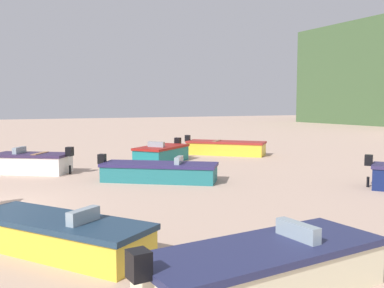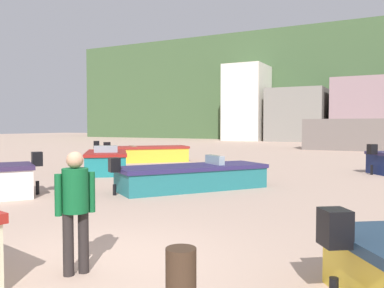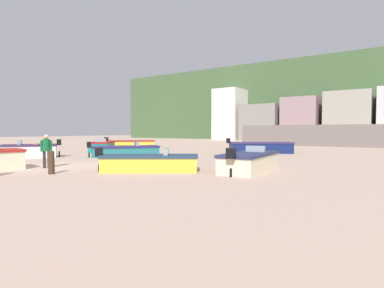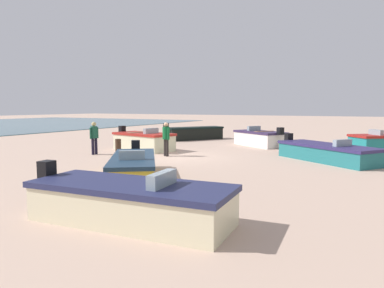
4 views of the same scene
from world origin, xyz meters
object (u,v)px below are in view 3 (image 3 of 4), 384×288
at_px(boat_teal_7, 102,146).
at_px(mooring_post_near_water, 51,163).
at_px(boat_yellow_0, 131,144).
at_px(boat_navy_8, 261,148).
at_px(beach_walker_foreground, 46,148).
at_px(boat_teal_5, 125,151).
at_px(boat_white_4, 30,151).
at_px(boat_yellow_6, 150,163).
at_px(boat_cream_1, 250,162).

distance_m(boat_teal_7, mooring_post_near_water, 13.98).
height_order(boat_yellow_0, boat_teal_7, boat_teal_7).
xyz_separation_m(boat_yellow_0, mooring_post_near_water, (10.72, -15.27, 0.05)).
relative_size(boat_navy_8, beach_walker_foreground, 2.99).
xyz_separation_m(mooring_post_near_water, beach_walker_foreground, (-2.19, 1.11, 0.47)).
relative_size(boat_yellow_0, boat_teal_7, 1.20).
xyz_separation_m(boat_navy_8, mooring_post_near_water, (-2.71, -16.20, 0.02)).
distance_m(boat_yellow_0, boat_teal_5, 9.76).
bearing_deg(boat_teal_5, boat_white_4, -99.62).
bearing_deg(boat_yellow_6, boat_white_4, -128.63).
xyz_separation_m(boat_yellow_6, beach_walker_foreground, (-5.00, -1.84, 0.57)).
height_order(boat_cream_1, boat_teal_7, boat_teal_7).
bearing_deg(boat_cream_1, boat_teal_5, 162.36).
relative_size(boat_yellow_0, mooring_post_near_water, 4.72).
height_order(boat_teal_7, mooring_post_near_water, boat_teal_7).
xyz_separation_m(boat_white_4, boat_yellow_6, (11.39, -0.81, -0.08)).
xyz_separation_m(boat_yellow_0, boat_teal_5, (6.64, -7.15, -0.05)).
distance_m(boat_teal_5, boat_navy_8, 10.56).
bearing_deg(boat_cream_1, boat_white_4, -177.22).
relative_size(boat_yellow_0, boat_yellow_6, 1.05).
bearing_deg(boat_teal_7, boat_cream_1, 124.99).
height_order(boat_navy_8, mooring_post_near_water, boat_navy_8).
distance_m(boat_cream_1, boat_teal_7, 16.46).
height_order(boat_white_4, boat_teal_5, boat_white_4).
bearing_deg(mooring_post_near_water, boat_teal_7, 131.75).
relative_size(boat_white_4, mooring_post_near_water, 3.83).
xyz_separation_m(boat_cream_1, boat_teal_7, (-15.74, 4.81, 0.03)).
height_order(boat_cream_1, boat_yellow_6, boat_cream_1).
relative_size(boat_yellow_0, boat_navy_8, 0.93).
bearing_deg(boat_teal_5, mooring_post_near_water, -27.01).
relative_size(boat_cream_1, boat_yellow_6, 1.06).
xyz_separation_m(boat_yellow_0, boat_navy_8, (13.43, 0.93, 0.03)).
bearing_deg(boat_cream_1, mooring_post_near_water, -143.17).
relative_size(boat_cream_1, boat_navy_8, 0.94).
distance_m(boat_white_4, boat_teal_7, 6.71).
height_order(boat_yellow_0, boat_teal_5, boat_yellow_0).
height_order(boat_yellow_0, mooring_post_near_water, boat_yellow_0).
relative_size(boat_teal_5, beach_walker_foreground, 2.88).
bearing_deg(boat_white_4, boat_yellow_6, -149.04).
bearing_deg(boat_navy_8, boat_cream_1, -17.52).
relative_size(mooring_post_near_water, beach_walker_foreground, 0.59).
bearing_deg(beach_walker_foreground, boat_cream_1, 147.67).
distance_m(boat_yellow_0, mooring_post_near_water, 18.66).
bearing_deg(boat_navy_8, boat_teal_7, -101.25).
bearing_deg(boat_cream_1, boat_navy_8, 105.11).
bearing_deg(boat_yellow_6, boat_cream_1, 91.91).
distance_m(boat_white_4, beach_walker_foreground, 6.94).
height_order(boat_cream_1, boat_navy_8, boat_navy_8).
xyz_separation_m(boat_cream_1, beach_walker_foreground, (-8.62, -4.52, 0.53)).
distance_m(boat_yellow_0, boat_cream_1, 19.69).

